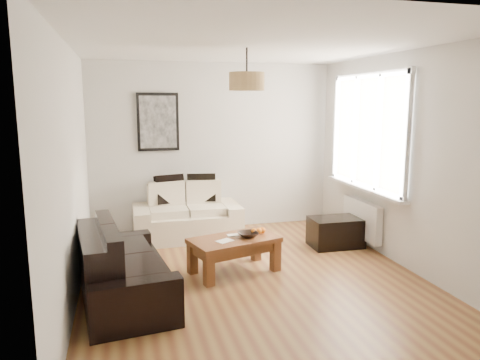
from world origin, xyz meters
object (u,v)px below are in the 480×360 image
object	(u,v)px
sofa_leather	(124,265)
loveseat_cream	(187,212)
coffee_table	(234,255)
ottoman	(336,232)

from	to	relation	value
sofa_leather	loveseat_cream	bearing A→B (deg)	-32.72
loveseat_cream	coffee_table	world-z (taller)	loveseat_cream
coffee_table	loveseat_cream	bearing A→B (deg)	102.82
loveseat_cream	coffee_table	distance (m)	1.56
ottoman	loveseat_cream	bearing A→B (deg)	154.48
sofa_leather	ottoman	world-z (taller)	sofa_leather
coffee_table	ottoman	bearing A→B (deg)	19.85
sofa_leather	ottoman	bearing A→B (deg)	-77.88
loveseat_cream	sofa_leather	size ratio (longest dim) A/B	0.92
ottoman	coffee_table	bearing A→B (deg)	-160.15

